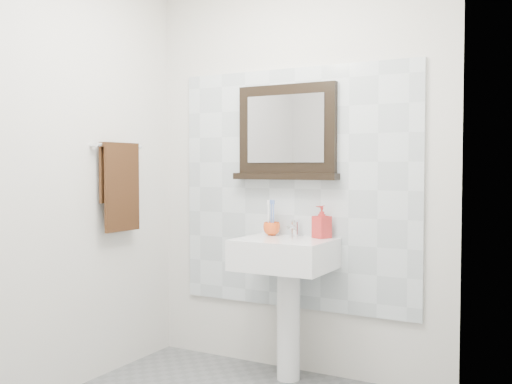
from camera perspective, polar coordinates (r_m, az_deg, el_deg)
back_wall at (r=3.76m, az=3.84°, el=1.85°), size 2.00×0.01×2.50m
left_wall at (r=3.47m, az=-19.46°, el=1.66°), size 0.01×2.20×2.50m
right_wall at (r=2.38m, az=14.49°, el=1.41°), size 0.01×2.20×2.50m
splashback at (r=3.75m, az=3.75°, el=0.32°), size 1.60×0.02×1.50m
pedestal_sink at (r=3.59m, az=2.80°, el=-7.38°), size 0.55×0.44×0.96m
toothbrush_cup at (r=3.74m, az=1.51°, el=-3.51°), size 0.11×0.11×0.08m
toothbrushes at (r=3.73m, az=1.49°, el=-2.26°), size 0.05×0.04×0.21m
soap_dispenser at (r=3.61m, az=6.28°, el=-2.84°), size 0.12×0.12×0.20m
framed_mirror at (r=3.75m, az=2.95°, el=5.50°), size 0.70×0.11×0.59m
towel_bar at (r=3.81m, az=-12.93°, el=4.30°), size 0.07×0.40×0.03m
hand_towel at (r=3.81m, az=-12.82°, el=1.14°), size 0.06×0.30×0.55m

